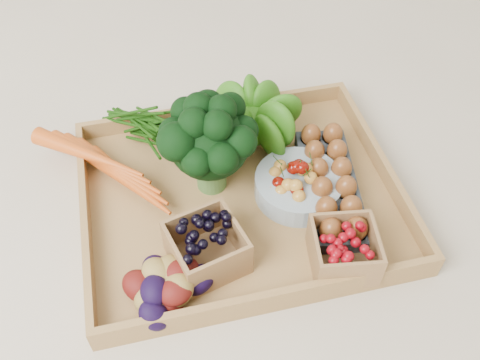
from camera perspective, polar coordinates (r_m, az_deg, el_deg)
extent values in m
plane|color=beige|center=(0.97, 0.00, -2.34)|extent=(4.00, 4.00, 0.00)
cube|color=#A97F47|center=(0.96, 0.00, -2.06)|extent=(0.55, 0.45, 0.01)
sphere|color=#29580D|center=(1.01, 1.22, 7.03)|extent=(0.13, 0.13, 0.13)
cylinder|color=#8C9EA5|center=(0.95, 6.23, -0.63)|extent=(0.16, 0.16, 0.04)
cube|color=#363D45|center=(0.96, 9.57, -0.87)|extent=(0.14, 0.28, 0.03)
cube|color=black|center=(0.85, -3.58, -7.19)|extent=(0.13, 0.13, 0.07)
cube|color=maroon|center=(0.86, 11.02, -7.29)|extent=(0.12, 0.12, 0.07)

